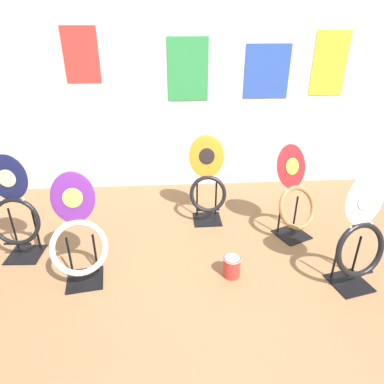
% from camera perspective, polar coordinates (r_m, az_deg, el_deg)
% --- Properties ---
extents(ground_plane, '(14.00, 14.00, 0.00)m').
position_cam_1_polar(ground_plane, '(2.42, 6.61, -23.50)').
color(ground_plane, '#8E6642').
extents(wall_back, '(8.00, 0.07, 2.60)m').
position_cam_1_polar(wall_back, '(3.97, 1.39, 18.77)').
color(wall_back, silver).
rests_on(wall_back, ground_plane).
extents(toilet_seat_display_purple_note, '(0.46, 0.35, 0.88)m').
position_cam_1_polar(toilet_seat_display_purple_note, '(2.72, -18.46, -7.43)').
color(toilet_seat_display_purple_note, black).
rests_on(toilet_seat_display_purple_note, ground_plane).
extents(toilet_seat_display_white_plain, '(0.45, 0.34, 0.93)m').
position_cam_1_polar(toilet_seat_display_white_plain, '(2.81, 26.26, -7.16)').
color(toilet_seat_display_white_plain, black).
rests_on(toilet_seat_display_white_plain, ground_plane).
extents(toilet_seat_display_crimson_swirl, '(0.48, 0.46, 0.86)m').
position_cam_1_polar(toilet_seat_display_crimson_swirl, '(3.28, 16.85, -1.04)').
color(toilet_seat_display_crimson_swirl, black).
rests_on(toilet_seat_display_crimson_swirl, ground_plane).
extents(toilet_seat_display_navy_moon, '(0.42, 0.29, 0.93)m').
position_cam_1_polar(toilet_seat_display_navy_moon, '(3.18, -27.52, -2.86)').
color(toilet_seat_display_navy_moon, black).
rests_on(toilet_seat_display_navy_moon, ground_plane).
extents(toilet_seat_display_orange_sun, '(0.37, 0.33, 0.86)m').
position_cam_1_polar(toilet_seat_display_orange_sun, '(3.39, 2.61, 1.53)').
color(toilet_seat_display_orange_sun, black).
rests_on(toilet_seat_display_orange_sun, ground_plane).
extents(paint_can, '(0.14, 0.14, 0.18)m').
position_cam_1_polar(paint_can, '(2.81, 6.64, -12.15)').
color(paint_can, red).
rests_on(paint_can, ground_plane).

